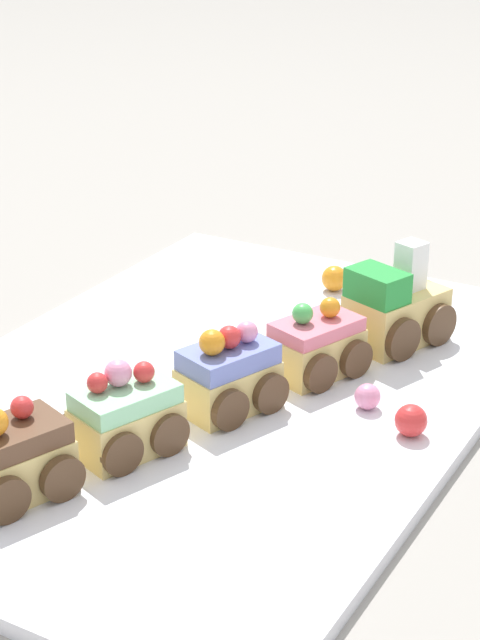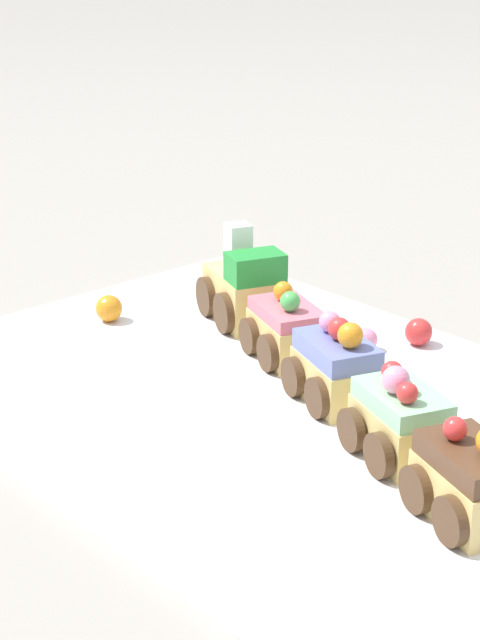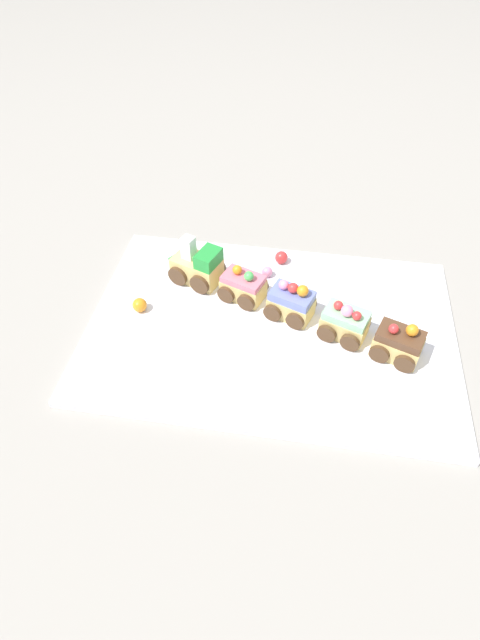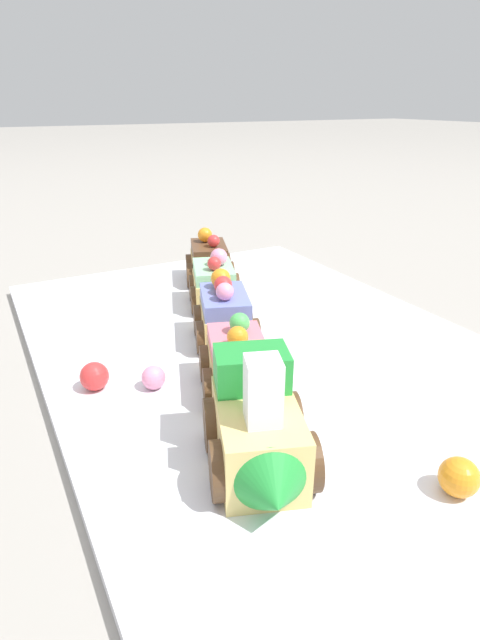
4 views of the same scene
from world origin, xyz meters
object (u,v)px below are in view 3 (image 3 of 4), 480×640
Objects in this scene: gumball_red at (281,257)px; cake_car_chocolate at (398,344)px; cake_car_mint at (345,324)px; cake_train_locomotive at (194,266)px; cake_car_blueberry at (291,303)px; cake_car_strawberry at (243,286)px; gumball_orange at (139,307)px; gumball_pink at (267,272)px.

cake_car_chocolate is at bearing 135.32° from gumball_red.
cake_car_chocolate is at bearing -179.85° from cake_car_mint.
cake_train_locomotive is 1.36× the size of cake_car_blueberry.
cake_car_mint is at bearing 179.95° from cake_car_strawberry.
cake_train_locomotive is 0.29m from cake_car_mint.
cake_car_chocolate is at bearing -180.00° from cake_train_locomotive.
cake_car_mint is 3.53× the size of gumball_orange.
cake_car_strawberry is 0.19m from cake_car_mint.
gumball_red is at bearing -135.19° from cake_train_locomotive.
gumball_red is 1.19× the size of gumball_pink.
gumball_pink is (0.23, -0.16, -0.02)m from cake_car_chocolate.
gumball_pink is at bearing -99.80° from cake_car_strawberry.
gumball_orange is (0.08, 0.10, -0.02)m from cake_train_locomotive.
cake_car_mint is 4.33× the size of gumball_pink.
cake_car_blueberry is 4.33× the size of gumball_pink.
cake_train_locomotive is at bearing 0.04° from cake_car_blueberry.
cake_car_strawberry is 0.28m from cake_car_chocolate.
cake_car_blueberry is 3.64× the size of gumball_red.
cake_car_mint is at bearing 179.96° from cake_train_locomotive.
cake_car_strawberry is at bearing 61.30° from gumball_red.
gumball_orange is at bearing 31.83° from gumball_pink.
cake_car_chocolate reaches higher than gumball_pink.
cake_train_locomotive is 0.14m from gumball_pink.
cake_car_strawberry is at bearing 60.06° from gumball_pink.
cake_car_strawberry is 3.53× the size of gumball_orange.
gumball_pink is at bearing -40.69° from cake_car_blueberry.
cake_car_strawberry is at bearing -0.05° from cake_car_mint.
cake_car_chocolate reaches higher than cake_car_strawberry.
cake_train_locomotive is 0.13m from gumball_orange.
gumball_orange is 1.23× the size of gumball_pink.
cake_car_mint is 3.64× the size of gumball_red.
gumball_pink is at bearing -14.70° from cake_car_chocolate.
cake_car_blueberry is 0.19m from cake_car_chocolate.
gumball_red is at bearing -57.62° from cake_car_blueberry.
cake_car_blueberry is at bearing -179.89° from cake_car_strawberry.
gumball_pink is at bearing -148.46° from cake_train_locomotive.
cake_car_blueberry is at bearing 119.16° from gumball_pink.
cake_car_strawberry is 0.12m from gumball_red.
cake_train_locomotive reaches higher than cake_car_chocolate.
cake_train_locomotive is 0.17m from gumball_red.
gumball_orange is at bearing 36.96° from gumball_red.
gumball_red reaches higher than gumball_pink.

